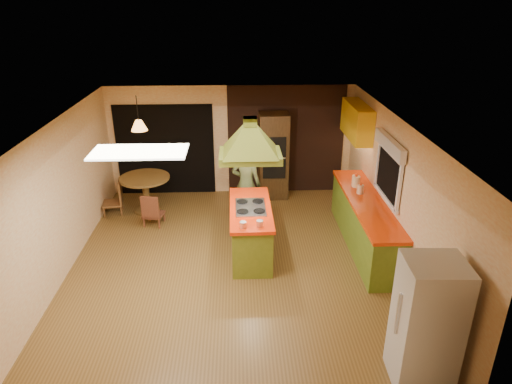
{
  "coord_description": "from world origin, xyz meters",
  "views": [
    {
      "loc": [
        0.15,
        -6.75,
        4.32
      ],
      "look_at": [
        0.45,
        0.53,
        1.15
      ],
      "focal_mm": 32.0,
      "sensor_mm": 36.0,
      "label": 1
    }
  ],
  "objects_px": {
    "dining_table": "(146,187)",
    "kitchen_island": "(251,230)",
    "refrigerator": "(427,323)",
    "canister_large": "(355,181)",
    "wall_oven": "(273,156)",
    "man": "(246,184)"
  },
  "relations": [
    {
      "from": "refrigerator",
      "to": "dining_table",
      "type": "distance_m",
      "value": 6.39
    },
    {
      "from": "kitchen_island",
      "to": "man",
      "type": "bearing_deg",
      "value": 91.74
    },
    {
      "from": "man",
      "to": "refrigerator",
      "type": "distance_m",
      "value": 4.73
    },
    {
      "from": "man",
      "to": "canister_large",
      "type": "height_order",
      "value": "man"
    },
    {
      "from": "refrigerator",
      "to": "dining_table",
      "type": "relative_size",
      "value": 1.57
    },
    {
      "from": "dining_table",
      "to": "kitchen_island",
      "type": "bearing_deg",
      "value": -40.05
    },
    {
      "from": "canister_large",
      "to": "wall_oven",
      "type": "bearing_deg",
      "value": 131.25
    },
    {
      "from": "kitchen_island",
      "to": "wall_oven",
      "type": "distance_m",
      "value": 2.64
    },
    {
      "from": "wall_oven",
      "to": "kitchen_island",
      "type": "bearing_deg",
      "value": -104.92
    },
    {
      "from": "kitchen_island",
      "to": "wall_oven",
      "type": "height_order",
      "value": "wall_oven"
    },
    {
      "from": "wall_oven",
      "to": "canister_large",
      "type": "bearing_deg",
      "value": -50.45
    },
    {
      "from": "kitchen_island",
      "to": "refrigerator",
      "type": "relative_size",
      "value": 1.1
    },
    {
      "from": "kitchen_island",
      "to": "canister_large",
      "type": "distance_m",
      "value": 2.29
    },
    {
      "from": "refrigerator",
      "to": "canister_large",
      "type": "relative_size",
      "value": 7.98
    },
    {
      "from": "kitchen_island",
      "to": "canister_large",
      "type": "xyz_separation_m",
      "value": [
        2.05,
        0.86,
        0.57
      ]
    },
    {
      "from": "refrigerator",
      "to": "canister_large",
      "type": "height_order",
      "value": "refrigerator"
    },
    {
      "from": "dining_table",
      "to": "canister_large",
      "type": "distance_m",
      "value": 4.36
    },
    {
      "from": "man",
      "to": "dining_table",
      "type": "distance_m",
      "value": 2.22
    },
    {
      "from": "canister_large",
      "to": "kitchen_island",
      "type": "bearing_deg",
      "value": -157.24
    },
    {
      "from": "refrigerator",
      "to": "kitchen_island",
      "type": "bearing_deg",
      "value": 125.42
    },
    {
      "from": "refrigerator",
      "to": "canister_large",
      "type": "bearing_deg",
      "value": 91.25
    },
    {
      "from": "wall_oven",
      "to": "refrigerator",
      "type": "bearing_deg",
      "value": -77.99
    }
  ]
}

